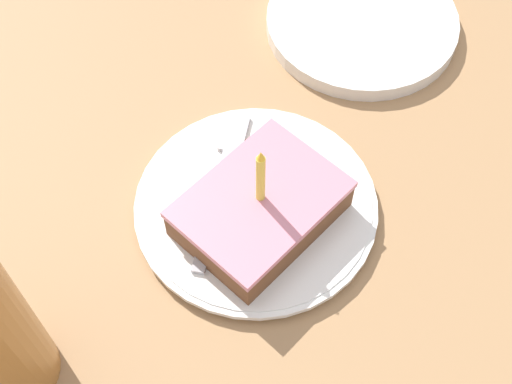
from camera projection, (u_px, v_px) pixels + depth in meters
ground_plane at (255, 249)px, 0.67m from camera, size 2.40×2.40×0.04m
plate at (256, 206)px, 0.67m from camera, size 0.23×0.23×0.01m
cake_slice at (260, 208)px, 0.63m from camera, size 0.10×0.14×0.11m
fork at (223, 177)px, 0.67m from camera, size 0.11×0.16×0.00m
side_plate at (362, 23)px, 0.79m from camera, size 0.21×0.21×0.02m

